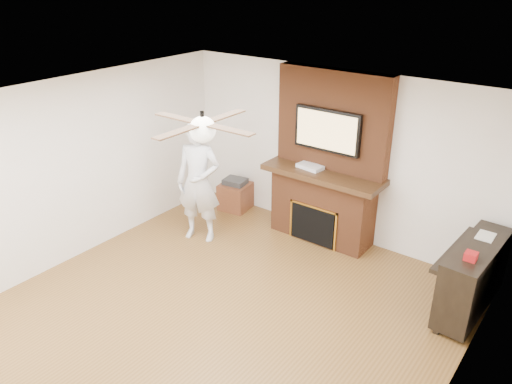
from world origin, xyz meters
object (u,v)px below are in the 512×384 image
Objects in this scene: fireplace at (326,175)px; piano at (472,276)px; person at (198,182)px; side_table at (235,195)px.

piano is (2.28, -0.55, -0.52)m from fireplace.
person is 1.32× the size of piano.
side_table is 0.39× the size of piano.
piano is at bearing -11.72° from person.
side_table is (-0.20, 1.08, -0.66)m from person.
person reaches higher than side_table.
person is 3.39× the size of side_table.
fireplace is 1.38× the size of person.
person reaches higher than piano.
fireplace is 4.67× the size of side_table.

